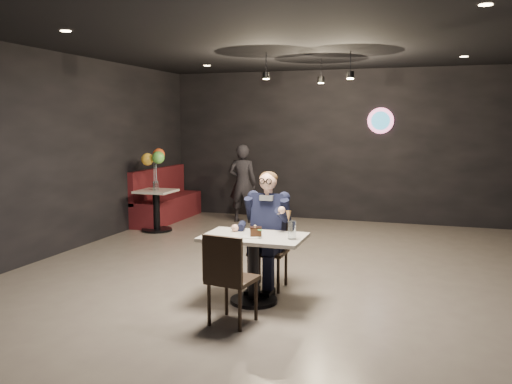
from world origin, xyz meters
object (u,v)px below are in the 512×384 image
(side_table, at_px, (156,209))
(booth_bench, at_px, (167,194))
(balloon_vase, at_px, (156,186))
(chair_far, at_px, (269,250))
(passerby, at_px, (243,183))
(main_table, at_px, (254,269))
(seated_man, at_px, (269,229))
(chair_near, at_px, (233,278))
(sundae_glass, at_px, (292,230))

(side_table, bearing_deg, booth_bench, 106.70)
(side_table, relative_size, balloon_vase, 4.97)
(chair_far, relative_size, passerby, 0.60)
(side_table, distance_m, balloon_vase, 0.43)
(booth_bench, bearing_deg, chair_far, -48.29)
(main_table, height_order, seated_man, seated_man)
(side_table, bearing_deg, chair_near, -52.52)
(sundae_glass, bearing_deg, chair_far, 126.47)
(chair_far, xyz_separation_m, chair_near, (0.00, -1.20, 0.00))
(seated_man, relative_size, balloon_vase, 9.01)
(chair_far, relative_size, sundae_glass, 4.78)
(main_table, height_order, chair_far, chair_far)
(side_table, height_order, passerby, passerby)
(chair_far, bearing_deg, seated_man, 0.00)
(main_table, bearing_deg, booth_bench, 127.75)
(sundae_glass, bearing_deg, seated_man, 126.47)
(main_table, xyz_separation_m, passerby, (-1.75, 4.53, 0.39))
(main_table, relative_size, chair_far, 1.20)
(booth_bench, height_order, side_table, booth_bench)
(passerby, bearing_deg, balloon_vase, 44.78)
(chair_near, xyz_separation_m, booth_bench, (-3.24, 4.84, 0.07))
(side_table, xyz_separation_m, balloon_vase, (0.00, 0.00, 0.43))
(seated_man, distance_m, side_table, 3.97)
(seated_man, bearing_deg, main_table, -90.00)
(chair_far, bearing_deg, sundae_glass, -53.53)
(booth_bench, distance_m, side_table, 1.05)
(main_table, xyz_separation_m, balloon_vase, (-2.94, 3.19, 0.45))
(seated_man, bearing_deg, chair_near, -90.00)
(chair_near, xyz_separation_m, side_table, (-2.94, 3.84, -0.06))
(main_table, xyz_separation_m, side_table, (-2.94, 3.19, 0.02))
(chair_near, xyz_separation_m, seated_man, (0.00, 1.20, 0.26))
(chair_near, bearing_deg, passerby, 117.01)
(side_table, bearing_deg, sundae_glass, -43.70)
(sundae_glass, xyz_separation_m, side_table, (-3.38, 3.23, -0.45))
(main_table, relative_size, chair_near, 1.20)
(booth_bench, height_order, balloon_vase, booth_bench)
(seated_man, xyz_separation_m, passerby, (-1.75, 3.98, 0.05))
(seated_man, height_order, passerby, passerby)
(main_table, distance_m, seated_man, 0.65)
(chair_far, distance_m, sundae_glass, 0.83)
(main_table, bearing_deg, seated_man, 90.00)
(sundae_glass, distance_m, side_table, 4.70)
(booth_bench, distance_m, balloon_vase, 1.09)
(chair_near, relative_size, booth_bench, 0.43)
(sundae_glass, relative_size, side_table, 0.24)
(seated_man, bearing_deg, passerby, 113.75)
(chair_near, distance_m, side_table, 4.84)
(chair_far, bearing_deg, chair_near, -90.00)
(seated_man, xyz_separation_m, balloon_vase, (-2.94, 2.64, 0.11))
(main_table, height_order, balloon_vase, balloon_vase)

